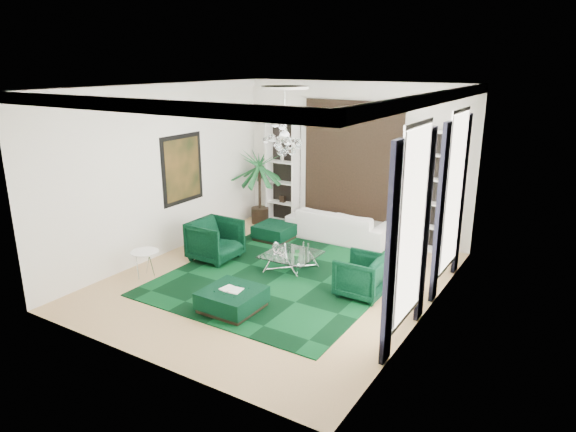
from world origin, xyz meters
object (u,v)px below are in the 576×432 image
Objects in this scene: sofa at (340,225)px; armchair_left at (215,240)px; coffee_table at (291,262)px; palm at (259,177)px; armchair_right at (362,276)px; ottoman_side at (275,232)px; ottoman_front at (232,300)px; side_table at (146,264)px.

armchair_left reaches higher than sofa.
coffee_table is 0.41× the size of palm.
palm reaches higher than armchair_left.
coffee_table is (-1.75, 0.35, -0.21)m from armchair_right.
coffee_table is 1.98m from ottoman_side.
side_table is at bearing 174.05° from ottoman_front.
armchair_right is at bearing -33.22° from palm.
armchair_left is 2.96m from palm.
coffee_table is at bearing 38.21° from side_table.
sofa is 2.31m from coffee_table.
armchair_left is 1.02× the size of ottoman_front.
ottoman_front is (1.40, -3.55, 0.00)m from ottoman_side.
side_table is at bearing -141.79° from coffee_table.
armchair_left is at bearing -90.00° from armchair_right.
ottoman_front is 2.41m from side_table.
ottoman_side is 1.54× the size of side_table.
coffee_table is at bearing -101.31° from armchair_right.
armchair_right is 3.59m from ottoman_side.
sofa is 3.18m from armchair_right.
side_table is (-2.35, -1.85, 0.09)m from coffee_table.
ottoman_side is 1.82m from palm.
armchair_left is 1.14× the size of armchair_right.
palm is (-0.10, 4.25, 1.01)m from side_table.
armchair_right reaches higher than ottoman_side.
coffee_table is at bearing -47.05° from ottoman_side.
side_table is at bearing -88.65° from palm.
palm is at bearing -123.22° from armchair_right.
ottoman_side is at bearing 132.95° from coffee_table.
armchair_left is at bearing 135.81° from ottoman_front.
side_table is at bearing -106.86° from ottoman_side.
palm reaches higher than armchair_right.
palm is (-1.10, 0.95, 1.09)m from ottoman_side.
ottoman_front is at bearing -134.19° from armchair_left.
ottoman_side is 0.89× the size of ottoman_front.
armchair_right reaches higher than coffee_table.
ottoman_side is at bearing -120.14° from armchair_right.
ottoman_front is at bearing -60.95° from palm.
palm reaches higher than side_table.
ottoman_front is (-1.70, -1.75, -0.20)m from armchair_right.
ottoman_front is (0.05, -4.40, -0.18)m from sofa.
armchair_right is 0.82× the size of coffee_table.
ottoman_side is 0.34× the size of palm.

